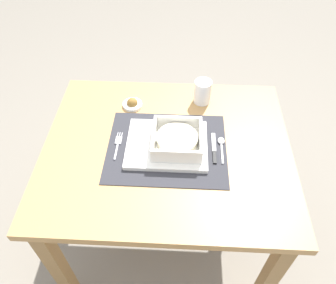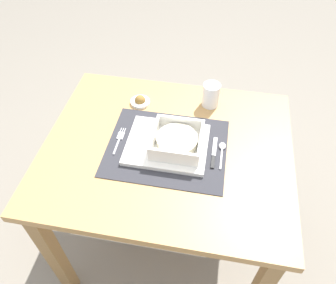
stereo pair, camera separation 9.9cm
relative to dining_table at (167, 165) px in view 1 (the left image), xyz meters
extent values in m
plane|color=gray|center=(0.00, 0.00, -0.60)|extent=(6.00, 6.00, 0.00)
cube|color=#B2844C|center=(0.00, 0.00, 0.09)|extent=(0.87, 0.72, 0.03)
cube|color=olive|center=(-0.39, -0.31, -0.26)|extent=(0.05, 0.05, 0.68)
cube|color=olive|center=(0.39, -0.31, -0.26)|extent=(0.05, 0.05, 0.68)
cube|color=olive|center=(-0.39, 0.31, -0.26)|extent=(0.05, 0.05, 0.68)
cube|color=olive|center=(0.39, 0.31, -0.26)|extent=(0.05, 0.05, 0.68)
cube|color=#2D2D33|center=(0.00, -0.01, 0.11)|extent=(0.42, 0.34, 0.00)
cube|color=white|center=(0.00, 0.00, 0.12)|extent=(0.28, 0.23, 0.02)
cube|color=white|center=(0.04, -0.01, 0.13)|extent=(0.17, 0.17, 0.01)
cube|color=white|center=(-0.04, -0.01, 0.16)|extent=(0.01, 0.17, 0.05)
cube|color=white|center=(0.12, -0.01, 0.16)|extent=(0.01, 0.17, 0.05)
cube|color=white|center=(0.04, -0.08, 0.16)|extent=(0.15, 0.01, 0.05)
cube|color=white|center=(0.04, 0.07, 0.16)|extent=(0.15, 0.01, 0.05)
cylinder|color=beige|center=(0.04, -0.01, 0.15)|extent=(0.14, 0.14, 0.03)
cube|color=silver|center=(-0.17, -0.04, 0.11)|extent=(0.01, 0.07, 0.00)
cube|color=silver|center=(-0.17, 0.02, 0.11)|extent=(0.02, 0.04, 0.00)
cylinder|color=silver|center=(-0.18, 0.04, 0.11)|extent=(0.00, 0.02, 0.00)
cylinder|color=silver|center=(-0.17, 0.04, 0.11)|extent=(0.00, 0.02, 0.00)
cylinder|color=silver|center=(-0.17, 0.04, 0.11)|extent=(0.00, 0.02, 0.00)
cube|color=silver|center=(0.19, -0.03, 0.11)|extent=(0.01, 0.09, 0.00)
ellipsoid|color=silver|center=(0.19, 0.03, 0.12)|extent=(0.02, 0.03, 0.01)
cube|color=black|center=(0.17, -0.05, 0.11)|extent=(0.01, 0.05, 0.01)
cube|color=silver|center=(0.17, 0.02, 0.11)|extent=(0.01, 0.09, 0.00)
cylinder|color=white|center=(0.13, 0.25, 0.16)|extent=(0.07, 0.07, 0.10)
cylinder|color=#C64C1E|center=(0.13, 0.25, 0.13)|extent=(0.06, 0.06, 0.05)
cylinder|color=white|center=(-0.15, 0.21, 0.11)|extent=(0.08, 0.08, 0.01)
sphere|color=olive|center=(-0.15, 0.21, 0.12)|extent=(0.04, 0.04, 0.04)
camera|label=1|loc=(0.04, -0.77, 0.97)|focal=35.09mm
camera|label=2|loc=(0.14, -0.75, 0.97)|focal=35.09mm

